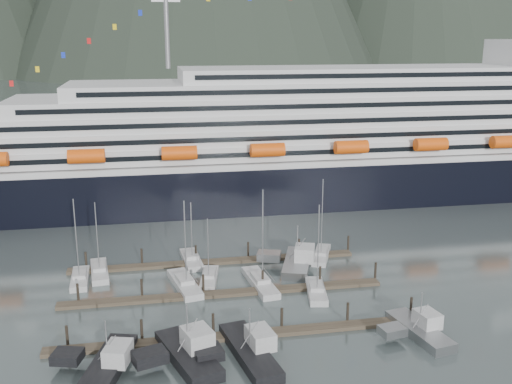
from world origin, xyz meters
TOP-DOWN VIEW (x-y plane):
  - ground at (0.00, 0.00)m, footprint 1600.00×1600.00m
  - cruise_ship at (30.03, 54.94)m, footprint 210.00×30.40m
  - dock_near at (-4.93, -9.95)m, footprint 48.18×2.28m
  - dock_mid at (-4.93, 3.05)m, footprint 48.18×2.28m
  - dock_far at (-4.93, 16.05)m, footprint 48.18×2.28m
  - sailboat_a at (-26.56, 12.07)m, footprint 2.89×8.91m
  - sailboat_b at (-10.59, 6.93)m, footprint 4.99×11.38m
  - sailboat_c at (-6.64, 8.72)m, footprint 3.95×8.93m
  - sailboat_d at (0.89, 5.44)m, footprint 4.07×11.85m
  - sailboat_e at (-23.77, 14.67)m, footprint 3.58×10.11m
  - sailboat_f at (-8.77, 17.08)m, footprint 3.48×9.47m
  - sailboat_g at (13.57, 15.28)m, footprint 5.83×9.74m
  - sailboat_h at (8.50, 0.86)m, footprint 4.12×9.30m
  - trawler_a at (-20.98, -14.96)m, footprint 9.85×12.98m
  - trawler_b at (-11.77, -14.60)m, footprint 10.47×12.93m
  - trawler_c at (-4.47, -15.03)m, footprint 10.04×14.03m
  - trawler_d at (17.88, -13.78)m, footprint 8.46×11.35m
  - trawler_e at (8.13, 11.62)m, footprint 10.53×12.93m

SIDE VIEW (x-z plane):
  - ground at x=0.00m, z-range 0.00..0.00m
  - dock_near at x=-4.93m, z-range -1.29..1.91m
  - dock_mid at x=-4.93m, z-range -1.29..1.91m
  - dock_far at x=-4.93m, z-range -1.29..1.91m
  - sailboat_c at x=-6.64m, z-range -5.03..5.82m
  - sailboat_f at x=-8.77m, z-range -5.23..6.05m
  - sailboat_e at x=-23.77m, z-range -5.95..6.78m
  - sailboat_g at x=13.57m, z-range -6.88..7.72m
  - sailboat_a at x=-26.56m, z-range -6.62..7.48m
  - sailboat_h at x=8.50m, z-range -6.83..7.70m
  - sailboat_b at x=-10.59m, z-range -6.83..7.70m
  - sailboat_d at x=0.89m, z-range -7.58..8.46m
  - trawler_d at x=17.88m, z-range -2.39..4.09m
  - trawler_a at x=-20.98m, z-range -2.55..4.32m
  - trawler_c at x=-4.47m, z-range -2.58..4.37m
  - trawler_b at x=-11.77m, z-range -3.03..5.00m
  - trawler_e at x=8.13m, z-range -3.03..5.00m
  - cruise_ship at x=30.03m, z-range -13.11..37.19m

